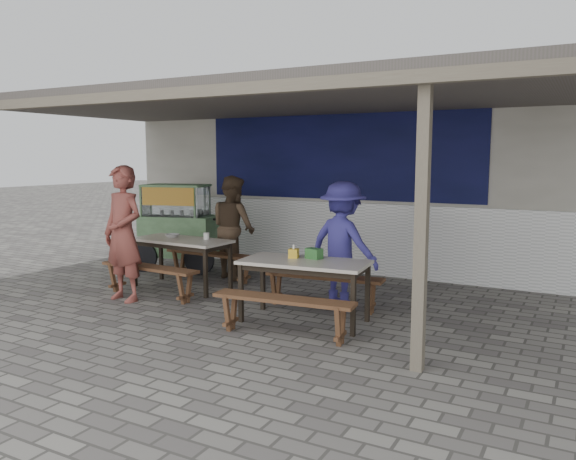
{
  "coord_description": "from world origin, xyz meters",
  "views": [
    {
      "loc": [
        3.69,
        -5.88,
        1.98
      ],
      "look_at": [
        -0.0,
        0.9,
        0.96
      ],
      "focal_mm": 35.0,
      "sensor_mm": 36.0,
      "label": 1
    }
  ],
  "objects_px": {
    "vendor_cart": "(178,224)",
    "donation_box": "(314,254)",
    "tissue_box": "(294,253)",
    "bench_right_wall": "(322,283)",
    "patron_wall_side": "(233,227)",
    "condiment_bowl": "(172,236)",
    "bench_left_street": "(149,273)",
    "bench_left_wall": "(210,259)",
    "patron_street_side": "(123,234)",
    "table_right": "(304,267)",
    "patron_right_table": "(343,243)",
    "table_left": "(181,244)",
    "condiment_jar": "(206,236)",
    "bench_right_street": "(283,307)"
  },
  "relations": [
    {
      "from": "patron_right_table",
      "to": "condiment_bowl",
      "type": "distance_m",
      "value": 2.74
    },
    {
      "from": "bench_left_street",
      "to": "condiment_bowl",
      "type": "distance_m",
      "value": 0.89
    },
    {
      "from": "bench_left_wall",
      "to": "table_right",
      "type": "distance_m",
      "value": 2.76
    },
    {
      "from": "patron_street_side",
      "to": "condiment_jar",
      "type": "bearing_deg",
      "value": 70.0
    },
    {
      "from": "bench_left_wall",
      "to": "patron_wall_side",
      "type": "relative_size",
      "value": 0.98
    },
    {
      "from": "bench_left_street",
      "to": "bench_left_wall",
      "type": "xyz_separation_m",
      "value": [
        0.07,
        1.33,
        0.0
      ]
    },
    {
      "from": "bench_left_wall",
      "to": "condiment_bowl",
      "type": "relative_size",
      "value": 8.15
    },
    {
      "from": "bench_left_street",
      "to": "patron_wall_side",
      "type": "distance_m",
      "value": 1.75
    },
    {
      "from": "table_left",
      "to": "patron_right_table",
      "type": "height_order",
      "value": "patron_right_table"
    },
    {
      "from": "bench_right_street",
      "to": "patron_street_side",
      "type": "relative_size",
      "value": 0.88
    },
    {
      "from": "bench_left_street",
      "to": "bench_right_street",
      "type": "xyz_separation_m",
      "value": [
        2.52,
        -0.65,
        -0.0
      ]
    },
    {
      "from": "table_left",
      "to": "condiment_jar",
      "type": "height_order",
      "value": "condiment_jar"
    },
    {
      "from": "condiment_jar",
      "to": "condiment_bowl",
      "type": "height_order",
      "value": "condiment_jar"
    },
    {
      "from": "table_right",
      "to": "patron_street_side",
      "type": "distance_m",
      "value": 2.67
    },
    {
      "from": "patron_right_table",
      "to": "bench_right_wall",
      "type": "bearing_deg",
      "value": 84.98
    },
    {
      "from": "bench_left_wall",
      "to": "bench_right_street",
      "type": "distance_m",
      "value": 3.15
    },
    {
      "from": "vendor_cart",
      "to": "condiment_bowl",
      "type": "relative_size",
      "value": 8.84
    },
    {
      "from": "table_left",
      "to": "bench_left_wall",
      "type": "relative_size",
      "value": 0.95
    },
    {
      "from": "vendor_cart",
      "to": "patron_street_side",
      "type": "distance_m",
      "value": 2.16
    },
    {
      "from": "bench_right_wall",
      "to": "vendor_cart",
      "type": "distance_m",
      "value": 3.53
    },
    {
      "from": "bench_left_street",
      "to": "condiment_bowl",
      "type": "bearing_deg",
      "value": 108.24
    },
    {
      "from": "patron_street_side",
      "to": "tissue_box",
      "type": "xyz_separation_m",
      "value": [
        2.45,
        0.36,
        -0.13
      ]
    },
    {
      "from": "bench_right_wall",
      "to": "patron_wall_side",
      "type": "xyz_separation_m",
      "value": [
        -2.08,
        1.03,
        0.5
      ]
    },
    {
      "from": "vendor_cart",
      "to": "donation_box",
      "type": "xyz_separation_m",
      "value": [
        3.42,
        -1.6,
        -0.0
      ]
    },
    {
      "from": "vendor_cart",
      "to": "donation_box",
      "type": "distance_m",
      "value": 3.77
    },
    {
      "from": "patron_street_side",
      "to": "patron_wall_side",
      "type": "distance_m",
      "value": 2.0
    },
    {
      "from": "patron_wall_side",
      "to": "condiment_jar",
      "type": "bearing_deg",
      "value": 119.77
    },
    {
      "from": "condiment_bowl",
      "to": "table_right",
      "type": "bearing_deg",
      "value": -16.1
    },
    {
      "from": "bench_right_wall",
      "to": "donation_box",
      "type": "xyz_separation_m",
      "value": [
        0.11,
        -0.47,
        0.47
      ]
    },
    {
      "from": "vendor_cart",
      "to": "donation_box",
      "type": "relative_size",
      "value": 9.38
    },
    {
      "from": "tissue_box",
      "to": "condiment_bowl",
      "type": "distance_m",
      "value": 2.56
    },
    {
      "from": "table_left",
      "to": "patron_right_table",
      "type": "relative_size",
      "value": 0.94
    },
    {
      "from": "table_right",
      "to": "patron_wall_side",
      "type": "xyz_separation_m",
      "value": [
        -2.14,
        1.66,
        0.16
      ]
    },
    {
      "from": "patron_street_side",
      "to": "patron_wall_side",
      "type": "bearing_deg",
      "value": 82.74
    },
    {
      "from": "bench_left_wall",
      "to": "condiment_bowl",
      "type": "distance_m",
      "value": 0.77
    },
    {
      "from": "patron_street_side",
      "to": "donation_box",
      "type": "distance_m",
      "value": 2.73
    },
    {
      "from": "tissue_box",
      "to": "bench_right_wall",
      "type": "bearing_deg",
      "value": 76.33
    },
    {
      "from": "table_left",
      "to": "donation_box",
      "type": "relative_size",
      "value": 8.24
    },
    {
      "from": "vendor_cart",
      "to": "tissue_box",
      "type": "distance_m",
      "value": 3.59
    },
    {
      "from": "bench_right_wall",
      "to": "patron_right_table",
      "type": "distance_m",
      "value": 0.62
    },
    {
      "from": "bench_right_wall",
      "to": "donation_box",
      "type": "distance_m",
      "value": 0.67
    },
    {
      "from": "bench_left_wall",
      "to": "table_left",
      "type": "bearing_deg",
      "value": -90.0
    },
    {
      "from": "table_right",
      "to": "bench_left_street",
      "type": "bearing_deg",
      "value": 174.0
    },
    {
      "from": "patron_right_table",
      "to": "tissue_box",
      "type": "relative_size",
      "value": 14.79
    },
    {
      "from": "tissue_box",
      "to": "bench_right_street",
      "type": "bearing_deg",
      "value": -70.59
    },
    {
      "from": "table_left",
      "to": "tissue_box",
      "type": "height_order",
      "value": "tissue_box"
    },
    {
      "from": "bench_right_wall",
      "to": "vendor_cart",
      "type": "relative_size",
      "value": 0.92
    },
    {
      "from": "patron_street_side",
      "to": "patron_wall_side",
      "type": "height_order",
      "value": "patron_street_side"
    },
    {
      "from": "bench_right_wall",
      "to": "patron_right_table",
      "type": "xyz_separation_m",
      "value": [
        0.13,
        0.37,
        0.48
      ]
    },
    {
      "from": "table_left",
      "to": "condiment_bowl",
      "type": "height_order",
      "value": "condiment_bowl"
    }
  ]
}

